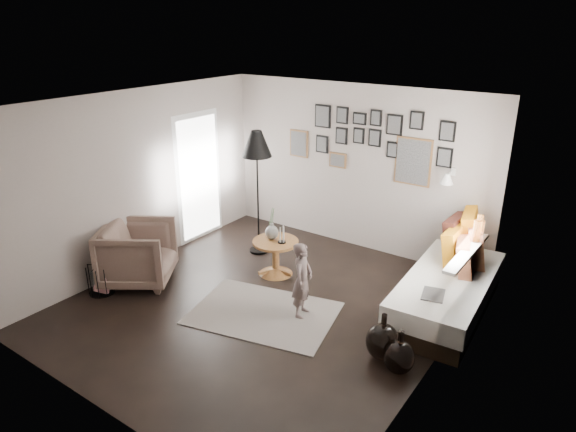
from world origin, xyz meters
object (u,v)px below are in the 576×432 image
Objects in this scene: pedestal_table at (276,258)px; demijohn_large at (382,341)px; armchair at (138,254)px; floor_lamp at (257,148)px; daybed at (451,285)px; vase at (272,230)px; demijohn_small at (399,357)px; child at (302,280)px; magazine_basket at (100,279)px.

demijohn_large reaches higher than pedestal_table.
floor_lamp is (0.76, 1.75, 1.26)m from armchair.
daybed is at bearing -98.84° from armchair.
demijohn_large is (-0.25, -1.44, -0.13)m from daybed.
floor_lamp reaches higher than armchair.
vase is at bearing -172.38° from daybed.
demijohn_small is (2.47, -1.09, -0.48)m from vase.
child is (-1.46, -1.21, 0.15)m from daybed.
magazine_basket is (-0.93, -2.28, -1.48)m from floor_lamp.
demijohn_small is at bearing -26.51° from floor_lamp.
pedestal_table is 1.66m from floor_lamp.
pedestal_table reaches higher than demijohn_small.
magazine_basket is (-1.53, -1.84, -0.47)m from vase.
demijohn_large is 1.26m from child.
vase is 1.27m from child.
armchair is 2.21× the size of magazine_basket.
floor_lamp is at bearing -57.31° from armchair.
pedestal_table is at bearing 39.00° from child.
demijohn_large is (2.82, -1.41, -1.47)m from floor_lamp.
armchair is at bearing -113.43° from floor_lamp.
child is (-1.45, 0.35, 0.30)m from demijohn_small.
floor_lamp is at bearing 153.49° from demijohn_small.
armchair is 2.29m from floor_lamp.
daybed is at bearing 10.88° from vase.
armchair is 2.44m from child.
child is (0.94, -0.72, 0.25)m from pedestal_table.
magazine_basket is 0.85× the size of demijohn_small.
demijohn_large is at bearing -23.54° from vase.
demijohn_small is (0.25, -0.12, -0.02)m from demijohn_large.
child is at bearing 23.39° from magazine_basket.
armchair is 1.71× the size of demijohn_large.
daybed is 2.35× the size of child.
demijohn_large is at bearing 154.27° from demijohn_small.
armchair is at bearing 71.74° from magazine_basket.
child is at bearing 166.40° from demijohn_small.
pedestal_table is 2.43m from magazine_basket.
floor_lamp is 3.89× the size of demijohn_small.
pedestal_table is at bearing -171.57° from daybed.
child reaches higher than demijohn_large.
demijohn_small is at bearing -23.76° from vase.
pedestal_table is 0.43m from vase.
armchair is at bearing -174.48° from demijohn_large.
pedestal_table is at bearing -14.04° from vase.
vase is at bearing 165.96° from pedestal_table.
floor_lamp is 1.99× the size of child.
child is at bearing -37.41° from pedestal_table.
armchair is at bearing -176.62° from demijohn_small.
demijohn_large is 0.56× the size of child.
vase is at bearing -79.80° from armchair.
pedestal_table is 1.94m from armchair.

